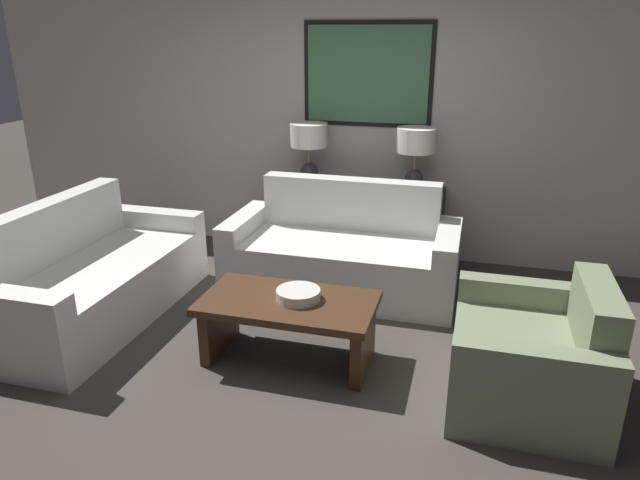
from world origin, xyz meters
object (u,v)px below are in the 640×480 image
table_lamp_right (416,147)px  armchair_near_back_wall (532,359)px  table_lamp_left (309,142)px  decorative_bowl (298,295)px  couch_by_back_wall (342,255)px  couch_by_side (92,280)px  console_table (359,224)px  coffee_table (288,316)px

table_lamp_right → armchair_near_back_wall: bearing=-63.8°
table_lamp_left → decorative_bowl: size_ratio=1.95×
table_lamp_left → table_lamp_right: same height
table_lamp_right → couch_by_back_wall: table_lamp_right is taller
table_lamp_right → couch_by_side: 2.88m
table_lamp_left → decorative_bowl: bearing=-75.6°
couch_by_back_wall → couch_by_side: same height
console_table → couch_by_back_wall: size_ratio=0.81×
console_table → table_lamp_right: (0.49, 0.00, 0.75)m
table_lamp_right → couch_by_side: (-2.20, -1.67, -0.81)m
decorative_bowl → coffee_table: bearing=-160.5°
table_lamp_left → decorative_bowl: table_lamp_left is taller
console_table → coffee_table: (-0.07, -1.88, -0.04)m
table_lamp_left → couch_by_back_wall: table_lamp_left is taller
table_lamp_left → armchair_near_back_wall: (1.92, -1.91, -0.84)m
couch_by_side → armchair_near_back_wall: 3.15m
coffee_table → decorative_bowl: (0.06, 0.02, 0.16)m
armchair_near_back_wall → table_lamp_left: bearing=135.1°
table_lamp_left → couch_by_back_wall: bearing=-54.0°
decorative_bowl → table_lamp_right: bearing=74.9°
table_lamp_left → couch_by_side: table_lamp_left is taller
table_lamp_left → armchair_near_back_wall: table_lamp_left is taller
table_lamp_left → table_lamp_right: (0.98, 0.00, 0.00)m
couch_by_back_wall → couch_by_side: size_ratio=1.00×
table_lamp_right → decorative_bowl: (-0.50, -1.85, -0.64)m
couch_by_back_wall → coffee_table: size_ratio=1.68×
console_table → table_lamp_left: (-0.49, 0.00, 0.75)m
table_lamp_left → decorative_bowl: 2.02m
couch_by_side → decorative_bowl: bearing=-6.2°
couch_by_back_wall → coffee_table: (-0.07, -1.20, 0.02)m
console_table → coffee_table: size_ratio=1.36×
couch_by_side → armchair_near_back_wall: bearing=-4.4°
table_lamp_left → coffee_table: (0.41, -1.88, -0.79)m
coffee_table → table_lamp_left: bearing=102.4°
console_table → couch_by_back_wall: (0.00, -0.67, -0.06)m
console_table → table_lamp_left: bearing=180.0°
console_table → decorative_bowl: (-0.01, -1.85, 0.11)m
table_lamp_left → armchair_near_back_wall: 2.84m
table_lamp_right → table_lamp_left: bearing=180.0°
console_table → armchair_near_back_wall: bearing=-53.2°
couch_by_back_wall → decorative_bowl: 1.20m
couch_by_side → console_table: bearing=44.3°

